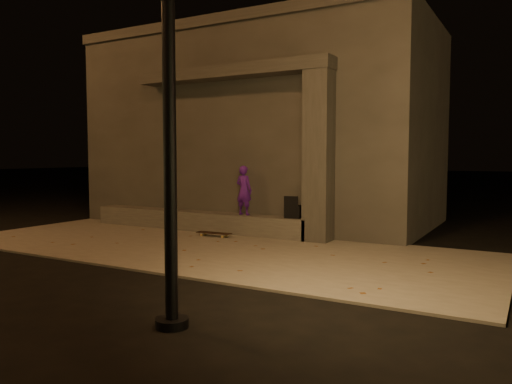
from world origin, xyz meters
The scene contains 9 objects.
ground centered at (0.00, 0.00, 0.00)m, with size 120.00×120.00×0.00m, color black.
sidewalk centered at (0.00, 2.00, 0.02)m, with size 11.00×4.40×0.04m, color slate.
building centered at (-1.00, 6.49, 2.61)m, with size 9.00×5.10×5.22m.
ledge centered at (-1.50, 3.75, 0.27)m, with size 6.00×0.55×0.45m, color #4A4743.
column centered at (1.70, 3.75, 1.84)m, with size 0.55×0.55×3.60m, color #373532.
canopy centered at (-0.50, 3.80, 3.78)m, with size 5.00×0.70×0.28m, color #373532.
skateboarder centered at (-0.15, 3.75, 1.06)m, with size 0.42×0.27×1.14m, color #501797.
backpack centered at (1.10, 3.75, 0.66)m, with size 0.38×0.29×0.49m.
skateboard centered at (-0.55, 3.10, 0.12)m, with size 0.84×0.25×0.09m.
Camera 1 is at (5.74, -6.10, 1.85)m, focal length 35.00 mm.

